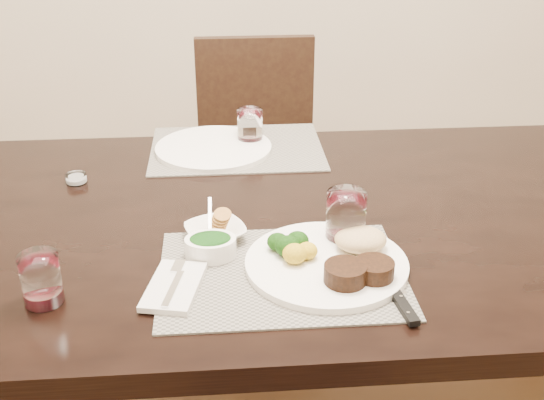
{
  "coord_description": "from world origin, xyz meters",
  "views": [
    {
      "loc": [
        -0.13,
        -1.32,
        1.45
      ],
      "look_at": [
        -0.03,
        -0.07,
        0.82
      ],
      "focal_mm": 45.0,
      "sensor_mm": 36.0,
      "label": 1
    }
  ],
  "objects": [
    {
      "name": "dining_table",
      "position": [
        0.0,
        0.0,
        0.67
      ],
      "size": [
        2.0,
        1.0,
        0.75
      ],
      "color": "black",
      "rests_on": "ground"
    },
    {
      "name": "chair_far",
      "position": [
        0.0,
        0.93,
        0.5
      ],
      "size": [
        0.42,
        0.42,
        0.9
      ],
      "color": "black",
      "rests_on": "ground"
    },
    {
      "name": "placemat_near",
      "position": [
        -0.02,
        -0.24,
        0.75
      ],
      "size": [
        0.46,
        0.34,
        0.0
      ],
      "primitive_type": "cube",
      "color": "slate",
      "rests_on": "dining_table"
    },
    {
      "name": "placemat_far",
      "position": [
        -0.09,
        0.39,
        0.75
      ],
      "size": [
        0.46,
        0.34,
        0.0
      ],
      "primitive_type": "cube",
      "color": "slate",
      "rests_on": "dining_table"
    },
    {
      "name": "dinner_plate",
      "position": [
        0.08,
        -0.23,
        0.77
      ],
      "size": [
        0.31,
        0.31,
        0.06
      ],
      "rotation": [
        0.0,
        0.0,
        0.16
      ],
      "color": "white",
      "rests_on": "placemat_near"
    },
    {
      "name": "napkin_fork",
      "position": [
        -0.22,
        -0.28,
        0.76
      ],
      "size": [
        0.12,
        0.17,
        0.02
      ],
      "rotation": [
        0.0,
        0.0,
        -0.22
      ],
      "color": "silver",
      "rests_on": "placemat_near"
    },
    {
      "name": "steak_knife",
      "position": [
        0.18,
        -0.35,
        0.76
      ],
      "size": [
        0.03,
        0.23,
        0.01
      ],
      "rotation": [
        0.0,
        0.0,
        0.13
      ],
      "color": "white",
      "rests_on": "placemat_near"
    },
    {
      "name": "cracker_bowl",
      "position": [
        -0.15,
        -0.1,
        0.77
      ],
      "size": [
        0.15,
        0.15,
        0.05
      ],
      "rotation": [
        0.0,
        0.0,
        0.41
      ],
      "color": "white",
      "rests_on": "placemat_near"
    },
    {
      "name": "sauce_ramekin",
      "position": [
        -0.16,
        -0.17,
        0.78
      ],
      "size": [
        0.1,
        0.15,
        0.08
      ],
      "rotation": [
        0.0,
        0.0,
        -0.03
      ],
      "color": "white",
      "rests_on": "placemat_near"
    },
    {
      "name": "wine_glass_near",
      "position": [
        0.12,
        -0.13,
        0.8
      ],
      "size": [
        0.08,
        0.08,
        0.11
      ],
      "rotation": [
        0.0,
        0.0,
        0.25
      ],
      "color": "silver",
      "rests_on": "placemat_near"
    },
    {
      "name": "far_plate",
      "position": [
        -0.15,
        0.37,
        0.76
      ],
      "size": [
        0.31,
        0.31,
        0.01
      ],
      "primitive_type": "cylinder",
      "color": "white",
      "rests_on": "placemat_far"
    },
    {
      "name": "wine_glass_far",
      "position": [
        -0.05,
        0.42,
        0.8
      ],
      "size": [
        0.07,
        0.07,
        0.1
      ],
      "rotation": [
        0.0,
        0.0,
        -0.4
      ],
      "color": "silver",
      "rests_on": "placemat_far"
    },
    {
      "name": "wine_glass_side",
      "position": [
        -0.45,
        -0.29,
        0.79
      ],
      "size": [
        0.07,
        0.07,
        0.1
      ],
      "rotation": [
        0.0,
        0.0,
        0.31
      ],
      "color": "silver",
      "rests_on": "dining_table"
    },
    {
      "name": "salt_cellar",
      "position": [
        -0.48,
        0.21,
        0.76
      ],
      "size": [
        0.05,
        0.05,
        0.02
      ],
      "rotation": [
        0.0,
        0.0,
        0.15
      ],
      "color": "silver",
      "rests_on": "dining_table"
    }
  ]
}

